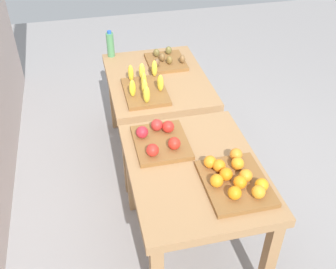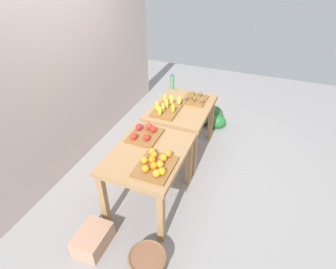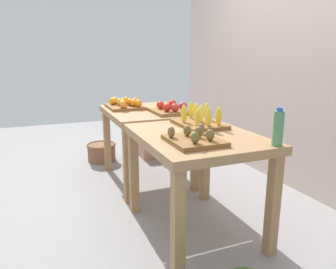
# 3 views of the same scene
# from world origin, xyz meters

# --- Properties ---
(ground_plane) EXTENTS (8.00, 8.00, 0.00)m
(ground_plane) POSITION_xyz_m (0.00, 0.00, 0.00)
(ground_plane) COLOR gray
(back_wall) EXTENTS (4.40, 0.12, 3.00)m
(back_wall) POSITION_xyz_m (0.00, 1.35, 1.50)
(back_wall) COLOR beige
(back_wall) RESTS_ON ground_plane
(display_table_left) EXTENTS (1.04, 0.80, 0.77)m
(display_table_left) POSITION_xyz_m (-0.56, 0.00, 0.65)
(display_table_left) COLOR #A3794E
(display_table_left) RESTS_ON ground_plane
(display_table_right) EXTENTS (1.04, 0.80, 0.77)m
(display_table_right) POSITION_xyz_m (0.56, 0.00, 0.65)
(display_table_right) COLOR #A3794E
(display_table_right) RESTS_ON ground_plane
(orange_bin) EXTENTS (0.44, 0.36, 0.11)m
(orange_bin) POSITION_xyz_m (-0.76, -0.18, 0.81)
(orange_bin) COLOR brown
(orange_bin) RESTS_ON display_table_left
(apple_bin) EXTENTS (0.40, 0.34, 0.11)m
(apple_bin) POSITION_xyz_m (-0.30, 0.16, 0.80)
(apple_bin) COLOR brown
(apple_bin) RESTS_ON display_table_left
(banana_crate) EXTENTS (0.44, 0.32, 0.17)m
(banana_crate) POSITION_xyz_m (0.34, 0.14, 0.81)
(banana_crate) COLOR brown
(banana_crate) RESTS_ON display_table_right
(kiwi_bin) EXTENTS (0.36, 0.32, 0.10)m
(kiwi_bin) POSITION_xyz_m (0.78, -0.12, 0.79)
(kiwi_bin) COLOR brown
(kiwi_bin) RESTS_ON display_table_right
(water_bottle) EXTENTS (0.07, 0.07, 0.24)m
(water_bottle) POSITION_xyz_m (1.03, 0.32, 0.88)
(water_bottle) COLOR #4C8C59
(water_bottle) RESTS_ON display_table_right
(watermelon_pile) EXTENTS (0.62, 0.64, 0.25)m
(watermelon_pile) POSITION_xyz_m (1.47, -0.25, 0.12)
(watermelon_pile) COLOR #2E642F
(watermelon_pile) RESTS_ON ground_plane
(wicker_basket) EXTENTS (0.37, 0.37, 0.22)m
(wicker_basket) POSITION_xyz_m (-1.39, -0.35, 0.12)
(wicker_basket) COLOR brown
(wicker_basket) RESTS_ON ground_plane
(cardboard_produce_box) EXTENTS (0.40, 0.30, 0.21)m
(cardboard_produce_box) POSITION_xyz_m (-1.35, 0.30, 0.10)
(cardboard_produce_box) COLOR tan
(cardboard_produce_box) RESTS_ON ground_plane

